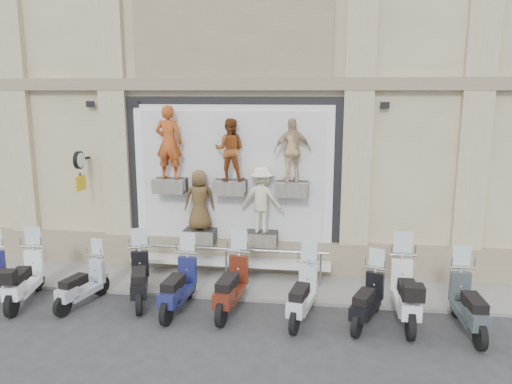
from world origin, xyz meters
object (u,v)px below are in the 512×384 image
scooter_e (178,276)px  guard_rail (226,266)px  clock_sign_bracket (80,166)px  scooter_f (231,275)px  scooter_i (406,282)px  scooter_j (470,294)px  scooter_b (23,269)px  scooter_d (139,269)px  scooter_h (368,291)px  scooter_c (82,276)px  scooter_g (302,285)px

scooter_e → guard_rail: bearing=70.6°
clock_sign_bracket → scooter_f: 5.16m
scooter_i → scooter_j: size_ratio=1.09×
scooter_b → scooter_d: 2.56m
scooter_b → scooter_h: scooter_b is taller
scooter_d → scooter_i: size_ratio=0.90×
scooter_c → scooter_g: size_ratio=0.92×
guard_rail → clock_sign_bracket: 4.57m
guard_rail → scooter_f: (0.42, -1.52, 0.35)m
scooter_e → scooter_g: size_ratio=1.05×
clock_sign_bracket → scooter_f: (4.32, -1.99, -1.99)m
scooter_c → clock_sign_bracket: bearing=129.0°
guard_rail → clock_sign_bracket: bearing=173.2°
scooter_c → scooter_g: (4.86, -0.02, 0.06)m
guard_rail → scooter_h: bearing=-27.7°
scooter_e → scooter_j: (5.93, -0.14, 0.00)m
scooter_b → scooter_d: scooter_b is taller
scooter_d → scooter_i: bearing=-20.7°
guard_rail → scooter_i: 4.33m
scooter_j → scooter_i: bearing=162.8°
scooter_f → scooter_g: size_ratio=1.08×
scooter_c → scooter_e: 2.19m
scooter_j → scooter_e: bearing=175.3°
scooter_b → scooter_h: 7.51m
scooter_b → scooter_g: bearing=-10.0°
clock_sign_bracket → scooter_g: (5.85, -2.17, -2.05)m
scooter_e → scooter_g: (2.67, -0.06, -0.04)m
scooter_e → clock_sign_bracket: bearing=150.5°
clock_sign_bracket → scooter_d: 3.47m
scooter_f → scooter_h: 2.86m
clock_sign_bracket → scooter_j: clock_sign_bracket is taller
scooter_g → scooter_j: size_ratio=0.95×
scooter_b → scooter_c: scooter_b is taller
clock_sign_bracket → scooter_i: 8.41m
scooter_h → scooter_j: 1.95m
scooter_g → scooter_j: 3.26m
scooter_h → scooter_d: bearing=-163.9°
scooter_c → scooter_g: bearing=13.9°
guard_rail → scooter_d: 2.19m
scooter_c → scooter_e: bearing=15.2°
scooter_e → scooter_i: bearing=5.9°
clock_sign_bracket → scooter_e: (3.19, -2.11, -2.01)m
scooter_j → scooter_d: bearing=172.8°
scooter_f → scooter_c: bearing=-171.7°
scooter_c → scooter_h: bearing=13.9°
scooter_f → guard_rail: bearing=111.0°
scooter_d → scooter_i: (5.77, -0.17, 0.09)m
guard_rail → scooter_i: bearing=-20.2°
guard_rail → scooter_c: size_ratio=2.97×
scooter_d → scooter_g: scooter_d is taller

